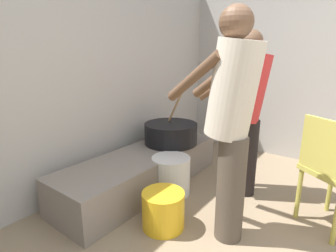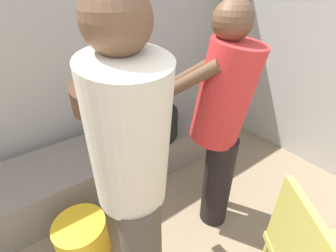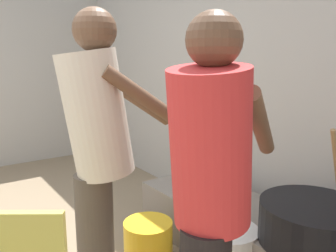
{
  "view_description": "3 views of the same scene",
  "coord_description": "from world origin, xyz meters",
  "px_view_note": "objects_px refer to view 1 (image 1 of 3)",
  "views": [
    {
      "loc": [
        -1.02,
        0.2,
        1.29
      ],
      "look_at": [
        0.62,
        1.43,
        0.75
      ],
      "focal_mm": 27.64,
      "sensor_mm": 36.0,
      "label": 1
    },
    {
      "loc": [
        0.27,
        0.2,
        1.6
      ],
      "look_at": [
        0.99,
        1.18,
        0.85
      ],
      "focal_mm": 25.66,
      "sensor_mm": 36.0,
      "label": 2
    },
    {
      "loc": [
        2.16,
        0.2,
        1.36
      ],
      "look_at": [
        0.96,
        1.06,
        1.07
      ],
      "focal_mm": 36.0,
      "sensor_mm": 36.0,
      "label": 3
    }
  ],
  "objects_px": {
    "cook_in_cream_shirt": "(231,115)",
    "bucket_yellow_plastic": "(163,210)",
    "cook_in_red_shirt": "(247,106)",
    "cooking_pot_main": "(171,133)",
    "chair_olive": "(333,169)",
    "bucket_white_plastic": "(171,175)"
  },
  "relations": [
    {
      "from": "chair_olive",
      "to": "bucket_white_plastic",
      "type": "xyz_separation_m",
      "value": [
        -0.28,
        1.29,
        -0.31
      ]
    },
    {
      "from": "cook_in_cream_shirt",
      "to": "cook_in_red_shirt",
      "type": "distance_m",
      "value": 0.7
    },
    {
      "from": "cooking_pot_main",
      "to": "bucket_yellow_plastic",
      "type": "xyz_separation_m",
      "value": [
        -0.85,
        -0.55,
        -0.33
      ]
    },
    {
      "from": "cooking_pot_main",
      "to": "bucket_white_plastic",
      "type": "relative_size",
      "value": 1.83
    },
    {
      "from": "cook_in_red_shirt",
      "to": "chair_olive",
      "type": "height_order",
      "value": "cook_in_red_shirt"
    },
    {
      "from": "cooking_pot_main",
      "to": "cook_in_red_shirt",
      "type": "height_order",
      "value": "cook_in_red_shirt"
    },
    {
      "from": "cooking_pot_main",
      "to": "cook_in_cream_shirt",
      "type": "distance_m",
      "value": 1.25
    },
    {
      "from": "cook_in_red_shirt",
      "to": "bucket_yellow_plastic",
      "type": "distance_m",
      "value": 1.18
    },
    {
      "from": "cooking_pot_main",
      "to": "bucket_white_plastic",
      "type": "xyz_separation_m",
      "value": [
        -0.38,
        -0.28,
        -0.29
      ]
    },
    {
      "from": "cooking_pot_main",
      "to": "bucket_yellow_plastic",
      "type": "height_order",
      "value": "cooking_pot_main"
    },
    {
      "from": "cooking_pot_main",
      "to": "cook_in_cream_shirt",
      "type": "bearing_deg",
      "value": -123.34
    },
    {
      "from": "cooking_pot_main",
      "to": "chair_olive",
      "type": "xyz_separation_m",
      "value": [
        -0.09,
        -1.56,
        0.02
      ]
    },
    {
      "from": "cook_in_red_shirt",
      "to": "chair_olive",
      "type": "bearing_deg",
      "value": -100.72
    },
    {
      "from": "bucket_white_plastic",
      "to": "cook_in_red_shirt",
      "type": "bearing_deg",
      "value": -52.37
    },
    {
      "from": "cook_in_red_shirt",
      "to": "cooking_pot_main",
      "type": "bearing_deg",
      "value": 93.22
    },
    {
      "from": "bucket_yellow_plastic",
      "to": "cook_in_red_shirt",
      "type": "bearing_deg",
      "value": -17.14
    },
    {
      "from": "cook_in_red_shirt",
      "to": "bucket_yellow_plastic",
      "type": "xyz_separation_m",
      "value": [
        -0.89,
        0.28,
        -0.73
      ]
    },
    {
      "from": "chair_olive",
      "to": "bucket_yellow_plastic",
      "type": "height_order",
      "value": "chair_olive"
    },
    {
      "from": "cook_in_cream_shirt",
      "to": "bucket_yellow_plastic",
      "type": "distance_m",
      "value": 0.91
    },
    {
      "from": "cooking_pot_main",
      "to": "chair_olive",
      "type": "height_order",
      "value": "cooking_pot_main"
    },
    {
      "from": "cook_in_cream_shirt",
      "to": "bucket_yellow_plastic",
      "type": "relative_size",
      "value": 4.86
    },
    {
      "from": "cook_in_red_shirt",
      "to": "bucket_yellow_plastic",
      "type": "height_order",
      "value": "cook_in_red_shirt"
    }
  ]
}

